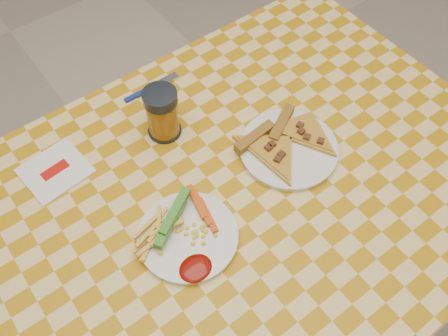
% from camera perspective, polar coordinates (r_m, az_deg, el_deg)
% --- Properties ---
extents(ground, '(8.00, 8.00, 0.00)m').
position_cam_1_polar(ground, '(1.74, 0.16, -16.55)').
color(ground, '#BEAC99').
rests_on(ground, ground).
extents(table, '(1.28, 0.88, 0.76)m').
position_cam_1_polar(table, '(1.11, 0.25, -5.62)').
color(table, silver).
rests_on(table, ground).
extents(plate_left, '(0.22, 0.22, 0.01)m').
position_cam_1_polar(plate_left, '(1.00, -4.15, -7.87)').
color(plate_left, white).
rests_on(plate_left, table).
extents(plate_right, '(0.24, 0.24, 0.01)m').
position_cam_1_polar(plate_right, '(1.12, 7.38, 2.13)').
color(plate_right, white).
rests_on(plate_right, table).
extents(fries_veggies, '(0.20, 0.19, 0.04)m').
position_cam_1_polar(fries_veggies, '(0.99, -5.16, -6.99)').
color(fries_veggies, '#F5CA4E').
rests_on(fries_veggies, plate_left).
extents(pizza_slices, '(0.27, 0.24, 0.02)m').
position_cam_1_polar(pizza_slices, '(1.11, 6.99, 3.13)').
color(pizza_slices, gold).
rests_on(pizza_slices, plate_right).
extents(drink_glass, '(0.08, 0.08, 0.13)m').
position_cam_1_polar(drink_glass, '(1.11, -7.06, 6.21)').
color(drink_glass, black).
rests_on(drink_glass, table).
extents(napkin, '(0.14, 0.13, 0.01)m').
position_cam_1_polar(napkin, '(1.14, -18.72, -0.30)').
color(napkin, white).
rests_on(napkin, table).
extents(fork, '(0.15, 0.02, 0.01)m').
position_cam_1_polar(fork, '(1.25, -8.19, 9.13)').
color(fork, navy).
rests_on(fork, table).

